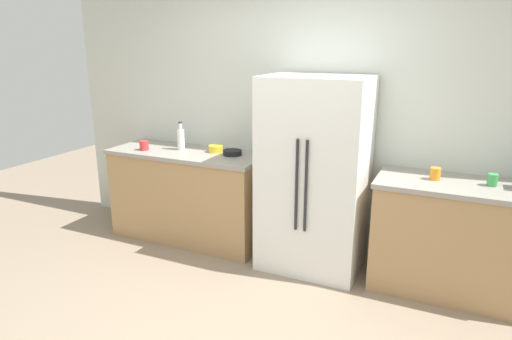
{
  "coord_description": "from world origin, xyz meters",
  "views": [
    {
      "loc": [
        1.35,
        -2.31,
        1.97
      ],
      "look_at": [
        0.09,
        0.41,
        1.12
      ],
      "focal_mm": 31.53,
      "sensor_mm": 36.0,
      "label": 1
    }
  ],
  "objects_px": {
    "refrigerator": "(314,175)",
    "bowl_a": "(216,149)",
    "cup_c": "(144,145)",
    "cup_a": "(492,180)",
    "bowl_b": "(232,153)",
    "bottle_a": "(181,139)",
    "cup_b": "(435,174)"
  },
  "relations": [
    {
      "from": "refrigerator",
      "to": "cup_a",
      "type": "xyz_separation_m",
      "value": [
        1.38,
        0.06,
        0.12
      ]
    },
    {
      "from": "refrigerator",
      "to": "cup_b",
      "type": "relative_size",
      "value": 17.59
    },
    {
      "from": "cup_c",
      "to": "bowl_a",
      "type": "relative_size",
      "value": 0.67
    },
    {
      "from": "cup_b",
      "to": "refrigerator",
      "type": "bearing_deg",
      "value": -176.95
    },
    {
      "from": "cup_b",
      "to": "cup_c",
      "type": "height_order",
      "value": "cup_b"
    },
    {
      "from": "bowl_a",
      "to": "cup_a",
      "type": "bearing_deg",
      "value": -1.53
    },
    {
      "from": "cup_b",
      "to": "cup_c",
      "type": "bearing_deg",
      "value": -176.84
    },
    {
      "from": "bowl_a",
      "to": "bowl_b",
      "type": "bearing_deg",
      "value": -11.08
    },
    {
      "from": "bottle_a",
      "to": "cup_b",
      "type": "xyz_separation_m",
      "value": [
        2.41,
        -0.02,
        -0.07
      ]
    },
    {
      "from": "cup_a",
      "to": "bowl_a",
      "type": "bearing_deg",
      "value": 178.47
    },
    {
      "from": "bowl_b",
      "to": "cup_c",
      "type": "bearing_deg",
      "value": -168.36
    },
    {
      "from": "refrigerator",
      "to": "bowl_a",
      "type": "height_order",
      "value": "refrigerator"
    },
    {
      "from": "bowl_a",
      "to": "bowl_b",
      "type": "xyz_separation_m",
      "value": [
        0.21,
        -0.04,
        -0.01
      ]
    },
    {
      "from": "cup_a",
      "to": "cup_b",
      "type": "xyz_separation_m",
      "value": [
        -0.4,
        -0.01,
        0.0
      ]
    },
    {
      "from": "refrigerator",
      "to": "bottle_a",
      "type": "relative_size",
      "value": 5.97
    },
    {
      "from": "cup_b",
      "to": "bowl_a",
      "type": "bearing_deg",
      "value": 177.87
    },
    {
      "from": "refrigerator",
      "to": "bowl_b",
      "type": "height_order",
      "value": "refrigerator"
    },
    {
      "from": "cup_a",
      "to": "bowl_b",
      "type": "bearing_deg",
      "value": 179.36
    },
    {
      "from": "bottle_a",
      "to": "cup_b",
      "type": "bearing_deg",
      "value": -0.5
    },
    {
      "from": "refrigerator",
      "to": "cup_a",
      "type": "distance_m",
      "value": 1.39
    },
    {
      "from": "cup_a",
      "to": "bowl_a",
      "type": "xyz_separation_m",
      "value": [
        -2.44,
        0.07,
        -0.01
      ]
    },
    {
      "from": "cup_a",
      "to": "cup_c",
      "type": "height_order",
      "value": "cup_c"
    },
    {
      "from": "refrigerator",
      "to": "cup_a",
      "type": "height_order",
      "value": "refrigerator"
    },
    {
      "from": "cup_a",
      "to": "cup_b",
      "type": "height_order",
      "value": "cup_b"
    },
    {
      "from": "cup_a",
      "to": "cup_b",
      "type": "relative_size",
      "value": 0.96
    },
    {
      "from": "refrigerator",
      "to": "cup_b",
      "type": "bearing_deg",
      "value": 3.05
    },
    {
      "from": "bottle_a",
      "to": "bowl_a",
      "type": "distance_m",
      "value": 0.38
    },
    {
      "from": "bowl_a",
      "to": "bowl_b",
      "type": "relative_size",
      "value": 0.79
    },
    {
      "from": "bottle_a",
      "to": "bowl_b",
      "type": "xyz_separation_m",
      "value": [
        0.58,
        0.01,
        -0.09
      ]
    },
    {
      "from": "cup_a",
      "to": "cup_c",
      "type": "relative_size",
      "value": 0.98
    },
    {
      "from": "cup_c",
      "to": "bowl_a",
      "type": "bearing_deg",
      "value": 17.96
    },
    {
      "from": "cup_b",
      "to": "bowl_b",
      "type": "xyz_separation_m",
      "value": [
        -1.83,
        0.04,
        -0.02
      ]
    }
  ]
}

